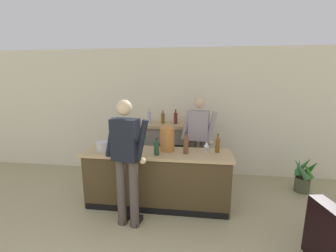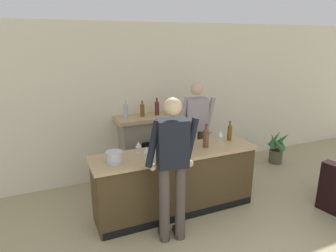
{
  "view_description": "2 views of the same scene",
  "coord_description": "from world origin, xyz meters",
  "px_view_note": "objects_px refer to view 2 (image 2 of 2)",
  "views": [
    {
      "loc": [
        0.75,
        -0.86,
        2.11
      ],
      "look_at": [
        0.28,
        2.86,
        1.32
      ],
      "focal_mm": 24.0,
      "sensor_mm": 36.0,
      "label": 1
    },
    {
      "loc": [
        -1.56,
        -1.01,
        2.48
      ],
      "look_at": [
        0.18,
        2.97,
        1.2
      ],
      "focal_mm": 32.0,
      "sensor_mm": 36.0,
      "label": 2
    }
  ],
  "objects_px": {
    "wine_bottle_cabernet_heavy": "(230,132)",
    "wine_glass_by_dispenser": "(220,134)",
    "wine_bottle_chardonnay_pale": "(182,146)",
    "wine_bottle_riesling_slim": "(206,137)",
    "person_customer": "(172,165)",
    "ice_bucket_steel": "(114,157)",
    "wine_glass_front_left": "(138,145)",
    "wine_glass_mid_counter": "(162,152)",
    "fireplace_stone": "(157,145)",
    "copper_dispenser": "(183,133)",
    "wine_glass_near_bucket": "(147,150)",
    "person_bartender": "(196,130)",
    "potted_plant_corner": "(277,147)"
  },
  "relations": [
    {
      "from": "wine_glass_mid_counter",
      "to": "wine_glass_by_dispenser",
      "type": "bearing_deg",
      "value": 14.41
    },
    {
      "from": "wine_bottle_riesling_slim",
      "to": "wine_glass_mid_counter",
      "type": "height_order",
      "value": "wine_bottle_riesling_slim"
    },
    {
      "from": "wine_glass_by_dispenser",
      "to": "wine_glass_near_bucket",
      "type": "bearing_deg",
      "value": -171.31
    },
    {
      "from": "potted_plant_corner",
      "to": "wine_glass_by_dispenser",
      "type": "relative_size",
      "value": 3.9
    },
    {
      "from": "person_customer",
      "to": "wine_glass_by_dispenser",
      "type": "distance_m",
      "value": 1.31
    },
    {
      "from": "person_customer",
      "to": "ice_bucket_steel",
      "type": "xyz_separation_m",
      "value": [
        -0.57,
        0.52,
        -0.01
      ]
    },
    {
      "from": "ice_bucket_steel",
      "to": "wine_bottle_chardonnay_pale",
      "type": "bearing_deg",
      "value": -4.97
    },
    {
      "from": "person_bartender",
      "to": "ice_bucket_steel",
      "type": "bearing_deg",
      "value": -155.66
    },
    {
      "from": "wine_bottle_cabernet_heavy",
      "to": "person_customer",
      "type": "bearing_deg",
      "value": -151.7
    },
    {
      "from": "ice_bucket_steel",
      "to": "person_customer",
      "type": "bearing_deg",
      "value": -42.35
    },
    {
      "from": "wine_bottle_riesling_slim",
      "to": "wine_bottle_chardonnay_pale",
      "type": "bearing_deg",
      "value": -164.36
    },
    {
      "from": "wine_glass_by_dispenser",
      "to": "wine_glass_mid_counter",
      "type": "height_order",
      "value": "wine_glass_by_dispenser"
    },
    {
      "from": "potted_plant_corner",
      "to": "copper_dispenser",
      "type": "bearing_deg",
      "value": -164.42
    },
    {
      "from": "fireplace_stone",
      "to": "wine_bottle_chardonnay_pale",
      "type": "bearing_deg",
      "value": -96.74
    },
    {
      "from": "wine_glass_near_bucket",
      "to": "wine_glass_mid_counter",
      "type": "height_order",
      "value": "wine_glass_near_bucket"
    },
    {
      "from": "wine_bottle_cabernet_heavy",
      "to": "wine_glass_by_dispenser",
      "type": "height_order",
      "value": "wine_bottle_cabernet_heavy"
    },
    {
      "from": "person_bartender",
      "to": "wine_bottle_cabernet_heavy",
      "type": "distance_m",
      "value": 0.62
    },
    {
      "from": "wine_glass_by_dispenser",
      "to": "wine_glass_mid_counter",
      "type": "bearing_deg",
      "value": -165.59
    },
    {
      "from": "potted_plant_corner",
      "to": "wine_bottle_riesling_slim",
      "type": "height_order",
      "value": "wine_bottle_riesling_slim"
    },
    {
      "from": "wine_bottle_chardonnay_pale",
      "to": "wine_glass_by_dispenser",
      "type": "relative_size",
      "value": 1.55
    },
    {
      "from": "person_customer",
      "to": "wine_glass_near_bucket",
      "type": "xyz_separation_m",
      "value": [
        -0.15,
        0.49,
        0.03
      ]
    },
    {
      "from": "wine_glass_front_left",
      "to": "wine_bottle_chardonnay_pale",
      "type": "bearing_deg",
      "value": -29.48
    },
    {
      "from": "ice_bucket_steel",
      "to": "wine_glass_by_dispenser",
      "type": "relative_size",
      "value": 1.23
    },
    {
      "from": "wine_bottle_chardonnay_pale",
      "to": "wine_glass_mid_counter",
      "type": "height_order",
      "value": "wine_bottle_chardonnay_pale"
    },
    {
      "from": "wine_glass_near_bucket",
      "to": "wine_glass_front_left",
      "type": "relative_size",
      "value": 1.0
    },
    {
      "from": "ice_bucket_steel",
      "to": "wine_bottle_riesling_slim",
      "type": "bearing_deg",
      "value": 1.91
    },
    {
      "from": "wine_bottle_chardonnay_pale",
      "to": "wine_bottle_riesling_slim",
      "type": "relative_size",
      "value": 0.78
    },
    {
      "from": "fireplace_stone",
      "to": "ice_bucket_steel",
      "type": "relative_size",
      "value": 6.83
    },
    {
      "from": "fireplace_stone",
      "to": "ice_bucket_steel",
      "type": "height_order",
      "value": "fireplace_stone"
    },
    {
      "from": "fireplace_stone",
      "to": "wine_glass_near_bucket",
      "type": "xyz_separation_m",
      "value": [
        -0.65,
        -1.32,
        0.46
      ]
    },
    {
      "from": "ice_bucket_steel",
      "to": "wine_glass_front_left",
      "type": "xyz_separation_m",
      "value": [
        0.39,
        0.22,
        0.04
      ]
    },
    {
      "from": "fireplace_stone",
      "to": "ice_bucket_steel",
      "type": "xyz_separation_m",
      "value": [
        -1.08,
        -1.28,
        0.42
      ]
    },
    {
      "from": "wine_glass_by_dispenser",
      "to": "wine_glass_front_left",
      "type": "height_order",
      "value": "wine_glass_by_dispenser"
    },
    {
      "from": "copper_dispenser",
      "to": "wine_glass_by_dispenser",
      "type": "xyz_separation_m",
      "value": [
        0.64,
        -0.0,
        -0.1
      ]
    },
    {
      "from": "ice_bucket_steel",
      "to": "wine_bottle_chardonnay_pale",
      "type": "height_order",
      "value": "wine_bottle_chardonnay_pale"
    },
    {
      "from": "fireplace_stone",
      "to": "wine_bottle_cabernet_heavy",
      "type": "bearing_deg",
      "value": -54.55
    },
    {
      "from": "ice_bucket_steel",
      "to": "wine_bottle_chardonnay_pale",
      "type": "distance_m",
      "value": 0.92
    },
    {
      "from": "fireplace_stone",
      "to": "person_bartender",
      "type": "relative_size",
      "value": 0.83
    },
    {
      "from": "wine_bottle_cabernet_heavy",
      "to": "wine_glass_by_dispenser",
      "type": "distance_m",
      "value": 0.18
    },
    {
      "from": "potted_plant_corner",
      "to": "copper_dispenser",
      "type": "relative_size",
      "value": 1.53
    },
    {
      "from": "potted_plant_corner",
      "to": "wine_bottle_riesling_slim",
      "type": "distance_m",
      "value": 2.46
    },
    {
      "from": "wine_glass_front_left",
      "to": "person_customer",
      "type": "bearing_deg",
      "value": -76.32
    },
    {
      "from": "wine_bottle_cabernet_heavy",
      "to": "wine_glass_near_bucket",
      "type": "relative_size",
      "value": 1.83
    },
    {
      "from": "fireplace_stone",
      "to": "copper_dispenser",
      "type": "bearing_deg",
      "value": -91.36
    },
    {
      "from": "wine_bottle_riesling_slim",
      "to": "wine_bottle_cabernet_heavy",
      "type": "distance_m",
      "value": 0.52
    },
    {
      "from": "potted_plant_corner",
      "to": "wine_bottle_cabernet_heavy",
      "type": "xyz_separation_m",
      "value": [
        -1.68,
        -0.69,
        0.75
      ]
    },
    {
      "from": "person_customer",
      "to": "wine_glass_mid_counter",
      "type": "bearing_deg",
      "value": 85.2
    },
    {
      "from": "potted_plant_corner",
      "to": "person_bartender",
      "type": "bearing_deg",
      "value": -175.63
    },
    {
      "from": "ice_bucket_steel",
      "to": "wine_glass_mid_counter",
      "type": "distance_m",
      "value": 0.62
    },
    {
      "from": "person_customer",
      "to": "wine_glass_near_bucket",
      "type": "relative_size",
      "value": 11.09
    }
  ]
}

